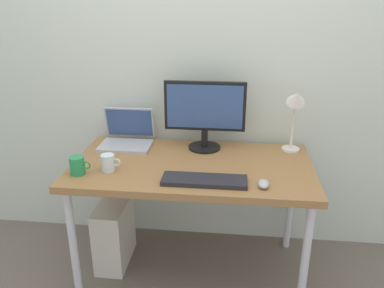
{
  "coord_description": "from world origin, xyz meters",
  "views": [
    {
      "loc": [
        0.23,
        -2.05,
        1.66
      ],
      "look_at": [
        0.0,
        0.0,
        0.86
      ],
      "focal_mm": 36.88,
      "sensor_mm": 36.0,
      "label": 1
    }
  ],
  "objects_px": {
    "mouse": "(263,184)",
    "glass_cup": "(108,163)",
    "monitor": "(205,111)",
    "coffee_mug": "(77,166)",
    "desk": "(192,173)",
    "laptop": "(127,136)",
    "desk_lamp": "(295,107)",
    "computer_tower": "(114,233)",
    "keyboard": "(204,180)"
  },
  "relations": [
    {
      "from": "laptop",
      "to": "coffee_mug",
      "type": "xyz_separation_m",
      "value": [
        -0.15,
        -0.46,
        -0.01
      ]
    },
    {
      "from": "monitor",
      "to": "coffee_mug",
      "type": "relative_size",
      "value": 4.25
    },
    {
      "from": "monitor",
      "to": "glass_cup",
      "type": "height_order",
      "value": "monitor"
    },
    {
      "from": "desk_lamp",
      "to": "glass_cup",
      "type": "height_order",
      "value": "desk_lamp"
    },
    {
      "from": "laptop",
      "to": "keyboard",
      "type": "distance_m",
      "value": 0.73
    },
    {
      "from": "desk_lamp",
      "to": "computer_tower",
      "type": "height_order",
      "value": "desk_lamp"
    },
    {
      "from": "desk",
      "to": "desk_lamp",
      "type": "bearing_deg",
      "value": 22.24
    },
    {
      "from": "desk",
      "to": "keyboard",
      "type": "xyz_separation_m",
      "value": [
        0.09,
        -0.23,
        0.08
      ]
    },
    {
      "from": "monitor",
      "to": "laptop",
      "type": "relative_size",
      "value": 1.54
    },
    {
      "from": "glass_cup",
      "to": "keyboard",
      "type": "bearing_deg",
      "value": -9.2
    },
    {
      "from": "monitor",
      "to": "coffee_mug",
      "type": "xyz_separation_m",
      "value": [
        -0.65,
        -0.44,
        -0.19
      ]
    },
    {
      "from": "keyboard",
      "to": "mouse",
      "type": "relative_size",
      "value": 4.89
    },
    {
      "from": "monitor",
      "to": "laptop",
      "type": "distance_m",
      "value": 0.53
    },
    {
      "from": "desk_lamp",
      "to": "keyboard",
      "type": "distance_m",
      "value": 0.74
    },
    {
      "from": "keyboard",
      "to": "desk",
      "type": "bearing_deg",
      "value": 111.29
    },
    {
      "from": "monitor",
      "to": "laptop",
      "type": "bearing_deg",
      "value": 178.06
    },
    {
      "from": "desk_lamp",
      "to": "mouse",
      "type": "distance_m",
      "value": 0.59
    },
    {
      "from": "coffee_mug",
      "to": "glass_cup",
      "type": "height_order",
      "value": "coffee_mug"
    },
    {
      "from": "desk",
      "to": "monitor",
      "type": "relative_size",
      "value": 2.78
    },
    {
      "from": "keyboard",
      "to": "coffee_mug",
      "type": "relative_size",
      "value": 3.79
    },
    {
      "from": "desk",
      "to": "monitor",
      "type": "bearing_deg",
      "value": 77.79
    },
    {
      "from": "keyboard",
      "to": "mouse",
      "type": "height_order",
      "value": "mouse"
    },
    {
      "from": "desk_lamp",
      "to": "coffee_mug",
      "type": "xyz_separation_m",
      "value": [
        -1.18,
        -0.44,
        -0.24
      ]
    },
    {
      "from": "keyboard",
      "to": "glass_cup",
      "type": "relative_size",
      "value": 4.05
    },
    {
      "from": "mouse",
      "to": "glass_cup",
      "type": "xyz_separation_m",
      "value": [
        -0.84,
        0.1,
        0.03
      ]
    },
    {
      "from": "coffee_mug",
      "to": "desk",
      "type": "bearing_deg",
      "value": 18.94
    },
    {
      "from": "desk_lamp",
      "to": "mouse",
      "type": "xyz_separation_m",
      "value": [
        -0.2,
        -0.49,
        -0.27
      ]
    },
    {
      "from": "desk",
      "to": "keyboard",
      "type": "relative_size",
      "value": 3.12
    },
    {
      "from": "monitor",
      "to": "mouse",
      "type": "distance_m",
      "value": 0.64
    },
    {
      "from": "desk",
      "to": "coffee_mug",
      "type": "distance_m",
      "value": 0.64
    },
    {
      "from": "desk",
      "to": "coffee_mug",
      "type": "xyz_separation_m",
      "value": [
        -0.6,
        -0.2,
        0.11
      ]
    },
    {
      "from": "laptop",
      "to": "glass_cup",
      "type": "bearing_deg",
      "value": -89.95
    },
    {
      "from": "desk_lamp",
      "to": "computer_tower",
      "type": "bearing_deg",
      "value": -169.07
    },
    {
      "from": "desk",
      "to": "glass_cup",
      "type": "distance_m",
      "value": 0.48
    },
    {
      "from": "laptop",
      "to": "computer_tower",
      "type": "height_order",
      "value": "laptop"
    },
    {
      "from": "mouse",
      "to": "coffee_mug",
      "type": "distance_m",
      "value": 0.99
    },
    {
      "from": "desk_lamp",
      "to": "coffee_mug",
      "type": "bearing_deg",
      "value": -159.41
    },
    {
      "from": "desk_lamp",
      "to": "monitor",
      "type": "bearing_deg",
      "value": -179.97
    },
    {
      "from": "monitor",
      "to": "mouse",
      "type": "height_order",
      "value": "monitor"
    },
    {
      "from": "laptop",
      "to": "coffee_mug",
      "type": "relative_size",
      "value": 2.76
    },
    {
      "from": "desk_lamp",
      "to": "keyboard",
      "type": "relative_size",
      "value": 0.93
    },
    {
      "from": "desk_lamp",
      "to": "coffee_mug",
      "type": "relative_size",
      "value": 3.53
    },
    {
      "from": "laptop",
      "to": "keyboard",
      "type": "height_order",
      "value": "laptop"
    },
    {
      "from": "laptop",
      "to": "coffee_mug",
      "type": "height_order",
      "value": "laptop"
    },
    {
      "from": "coffee_mug",
      "to": "desk_lamp",
      "type": "bearing_deg",
      "value": 20.59
    },
    {
      "from": "desk_lamp",
      "to": "computer_tower",
      "type": "relative_size",
      "value": 0.98
    },
    {
      "from": "keyboard",
      "to": "mouse",
      "type": "xyz_separation_m",
      "value": [
        0.3,
        -0.02,
        0.01
      ]
    },
    {
      "from": "glass_cup",
      "to": "laptop",
      "type": "bearing_deg",
      "value": 90.05
    },
    {
      "from": "coffee_mug",
      "to": "glass_cup",
      "type": "bearing_deg",
      "value": 21.71
    },
    {
      "from": "mouse",
      "to": "glass_cup",
      "type": "distance_m",
      "value": 0.84
    }
  ]
}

